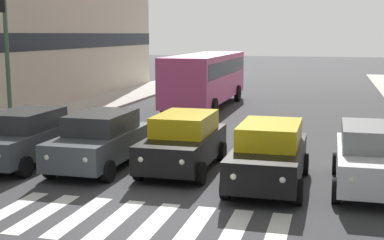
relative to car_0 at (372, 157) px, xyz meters
name	(u,v)px	position (x,y,z in m)	size (l,w,h in m)	color
ground_plane	(134,222)	(5.25, 4.02, -0.89)	(180.00, 180.00, 0.00)	#38383A
crosswalk_markings	(134,222)	(5.25, 4.02, -0.88)	(6.75, 2.80, 0.01)	silver
car_0	(372,157)	(0.00, 0.00, 0.00)	(2.02, 4.44, 1.72)	silver
car_1	(269,154)	(2.70, 0.35, 0.00)	(2.02, 4.44, 1.72)	black
car_2	(184,141)	(5.43, -0.72, 0.00)	(2.02, 4.44, 1.72)	black
car_3	(100,140)	(8.00, -0.29, 0.00)	(2.02, 4.44, 1.72)	#474C51
car_4	(25,137)	(10.54, -0.12, 0.00)	(2.02, 4.44, 1.72)	#474C51
bus_behind_traffic	(206,75)	(8.00, -14.53, 0.97)	(2.78, 10.50, 3.00)	#DB5193
street_lamp_right	(14,18)	(12.79, -3.33, 3.83)	(2.66, 0.28, 7.57)	#4C6B56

